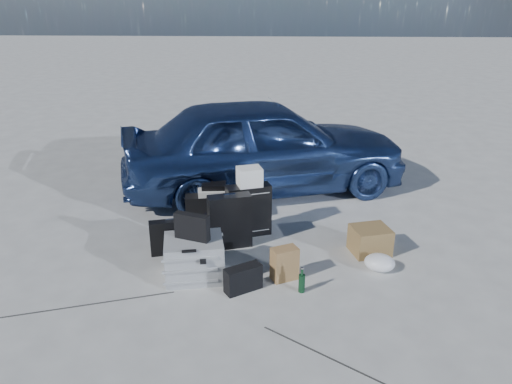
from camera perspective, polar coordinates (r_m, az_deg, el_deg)
ground at (r=5.15m, az=-1.53°, el=-10.15°), size 60.00×60.00×0.00m
car at (r=7.19m, az=0.94°, el=5.38°), size 4.34×2.74×1.38m
pelican_case at (r=5.16m, az=-7.07°, el=-7.52°), size 0.66×0.58×0.42m
laptop_bag at (r=5.02m, az=-7.32°, el=-3.96°), size 0.37×0.20×0.27m
briefcase at (r=5.65m, az=-9.44°, el=-5.06°), size 0.52×0.24×0.40m
suitcase_left at (r=5.67m, az=-3.00°, el=-3.37°), size 0.51×0.31×0.63m
suitcase_right at (r=5.94m, az=-0.86°, el=-2.10°), size 0.56×0.35×0.63m
white_carton at (r=5.79m, az=-0.75°, el=1.77°), size 0.33×0.29×0.22m
duffel_bag at (r=6.40m, az=-4.76°, el=-1.66°), size 0.77×0.42×0.36m
flat_box_white at (r=6.32m, az=-4.85°, el=0.14°), size 0.44×0.36×0.07m
flat_box_black at (r=6.30m, az=-4.84°, el=0.72°), size 0.32×0.24×0.06m
kraft_bag at (r=5.11m, az=3.28°, el=-8.18°), size 0.30×0.26×0.35m
cardboard_box at (r=5.75m, az=12.90°, el=-5.39°), size 0.48×0.45×0.30m
plastic_bag at (r=5.45m, az=13.95°, el=-7.83°), size 0.38×0.34×0.18m
messenger_bag at (r=4.95m, az=-1.48°, el=-9.87°), size 0.39×0.32×0.26m
green_bottle at (r=4.94m, az=5.26°, el=-10.02°), size 0.08×0.08×0.26m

